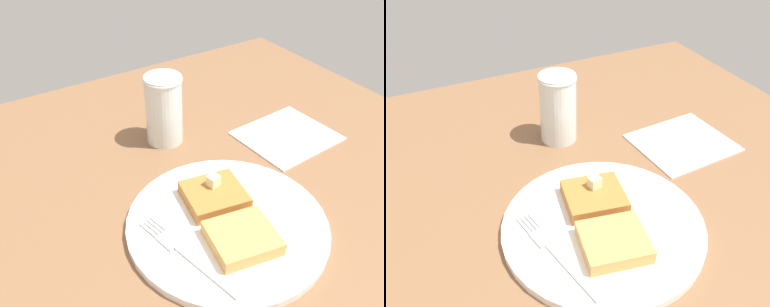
% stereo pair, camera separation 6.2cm
% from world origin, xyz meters
% --- Properties ---
extents(table_surface, '(1.01, 1.01, 0.02)m').
position_xyz_m(table_surface, '(0.00, 0.00, 0.01)').
color(table_surface, brown).
rests_on(table_surface, ground).
extents(plate, '(0.26, 0.26, 0.01)m').
position_xyz_m(plate, '(-0.01, 0.03, 0.03)').
color(plate, white).
rests_on(plate, table_surface).
extents(toast_slice_left, '(0.09, 0.09, 0.02)m').
position_xyz_m(toast_slice_left, '(-0.05, 0.04, 0.04)').
color(toast_slice_left, '#B16E31').
rests_on(toast_slice_left, plate).
extents(toast_slice_middle, '(0.09, 0.09, 0.02)m').
position_xyz_m(toast_slice_middle, '(0.03, 0.03, 0.04)').
color(toast_slice_middle, tan).
rests_on(toast_slice_middle, plate).
extents(butter_pat_primary, '(0.02, 0.02, 0.02)m').
position_xyz_m(butter_pat_primary, '(-0.06, 0.05, 0.06)').
color(butter_pat_primary, '#F1E8B2').
rests_on(butter_pat_primary, toast_slice_left).
extents(fork, '(0.16, 0.05, 0.00)m').
position_xyz_m(fork, '(0.00, -0.04, 0.03)').
color(fork, silver).
rests_on(fork, plate).
extents(syrup_jar, '(0.06, 0.06, 0.12)m').
position_xyz_m(syrup_jar, '(-0.23, 0.07, 0.07)').
color(syrup_jar, '#59250A').
rests_on(syrup_jar, table_surface).
extents(napkin, '(0.14, 0.16, 0.00)m').
position_xyz_m(napkin, '(-0.13, 0.25, 0.02)').
color(napkin, white).
rests_on(napkin, table_surface).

